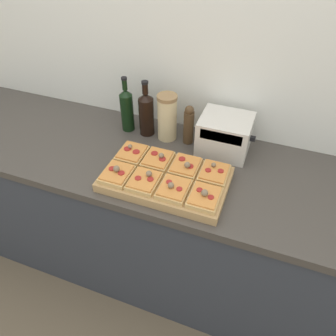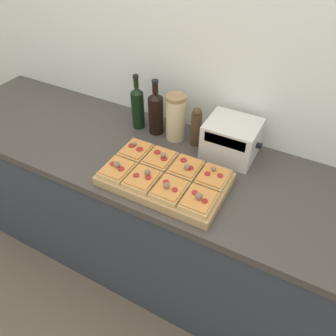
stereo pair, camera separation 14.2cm
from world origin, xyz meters
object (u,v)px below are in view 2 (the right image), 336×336
at_px(olive_oil_bottle, 138,107).
at_px(wine_bottle, 156,112).
at_px(toaster_oven, 231,139).
at_px(cutting_board, 165,179).
at_px(grain_jar_tall, 176,117).
at_px(pepper_mill, 196,127).

bearing_deg(olive_oil_bottle, wine_bottle, 0.00).
relative_size(wine_bottle, toaster_oven, 1.12).
distance_m(cutting_board, wine_bottle, 0.41).
xyz_separation_m(grain_jar_tall, pepper_mill, (0.11, 0.00, -0.02)).
relative_size(cutting_board, wine_bottle, 1.83).
bearing_deg(toaster_oven, olive_oil_bottle, 179.90).
bearing_deg(toaster_oven, cutting_board, -119.29).
relative_size(olive_oil_bottle, grain_jar_tall, 1.23).
bearing_deg(toaster_oven, pepper_mill, 179.73).
bearing_deg(wine_bottle, toaster_oven, -0.12).
bearing_deg(olive_oil_bottle, cutting_board, -43.90).
bearing_deg(cutting_board, grain_jar_tall, 109.46).
relative_size(cutting_board, grain_jar_tall, 2.23).
bearing_deg(cutting_board, pepper_mill, 90.23).
height_order(olive_oil_bottle, wine_bottle, olive_oil_bottle).
distance_m(grain_jar_tall, pepper_mill, 0.11).
bearing_deg(wine_bottle, pepper_mill, 0.00).
bearing_deg(cutting_board, toaster_oven, 60.71).
xyz_separation_m(olive_oil_bottle, grain_jar_tall, (0.22, 0.00, -0.00)).
bearing_deg(pepper_mill, cutting_board, -89.77).
bearing_deg(grain_jar_tall, cutting_board, -70.54).
relative_size(cutting_board, pepper_mill, 2.59).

